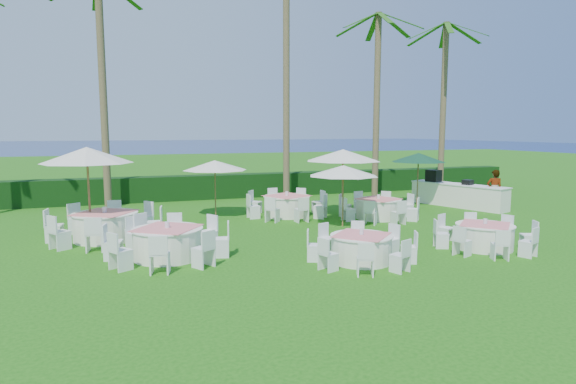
# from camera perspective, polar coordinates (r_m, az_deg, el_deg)

# --- Properties ---
(ground) EXTENTS (120.00, 120.00, 0.00)m
(ground) POSITION_cam_1_polar(r_m,az_deg,el_deg) (13.75, 4.13, -7.19)
(ground) COLOR #19580F
(ground) RESTS_ON ground
(hedge) EXTENTS (34.00, 1.00, 1.20)m
(hedge) POSITION_cam_1_polar(r_m,az_deg,el_deg) (24.93, -6.99, 0.71)
(hedge) COLOR black
(hedge) RESTS_ON ground
(ocean) EXTENTS (260.00, 260.00, 0.00)m
(ocean) POSITION_cam_1_polar(r_m,az_deg,el_deg) (114.36, -16.94, 5.26)
(ocean) COLOR #081452
(ocean) RESTS_ON ground
(banquet_table_a) EXTENTS (3.32, 3.32, 1.00)m
(banquet_table_a) POSITION_cam_1_polar(r_m,az_deg,el_deg) (13.47, -14.06, -5.78)
(banquet_table_a) COLOR white
(banquet_table_a) RESTS_ON ground
(banquet_table_b) EXTENTS (2.80, 2.80, 0.88)m
(banquet_table_b) POSITION_cam_1_polar(r_m,az_deg,el_deg) (12.87, 8.67, -6.53)
(banquet_table_b) COLOR white
(banquet_table_b) RESTS_ON ground
(banquet_table_c) EXTENTS (2.82, 2.82, 0.88)m
(banquet_table_c) POSITION_cam_1_polar(r_m,az_deg,el_deg) (15.24, 22.27, -4.81)
(banquet_table_c) COLOR white
(banquet_table_c) RESTS_ON ground
(banquet_table_d) EXTENTS (3.52, 3.52, 1.05)m
(banquet_table_d) POSITION_cam_1_polar(r_m,az_deg,el_deg) (16.27, -20.83, -3.71)
(banquet_table_d) COLOR white
(banquet_table_d) RESTS_ON ground
(banquet_table_e) EXTENTS (3.31, 3.31, 1.00)m
(banquet_table_e) POSITION_cam_1_polar(r_m,az_deg,el_deg) (19.45, -0.14, -1.57)
(banquet_table_e) COLOR white
(banquet_table_e) RESTS_ON ground
(banquet_table_f) EXTENTS (3.11, 3.11, 0.94)m
(banquet_table_f) POSITION_cam_1_polar(r_m,az_deg,el_deg) (19.21, 10.64, -1.88)
(banquet_table_f) COLOR white
(banquet_table_f) RESTS_ON ground
(umbrella_a) EXTENTS (2.80, 2.80, 2.93)m
(umbrella_a) POSITION_cam_1_polar(r_m,az_deg,el_deg) (16.29, -22.73, 4.04)
(umbrella_a) COLOR brown
(umbrella_a) RESTS_ON ground
(umbrella_b) EXTENTS (2.52, 2.52, 2.21)m
(umbrella_b) POSITION_cam_1_polar(r_m,az_deg,el_deg) (17.22, 6.58, 2.52)
(umbrella_b) COLOR brown
(umbrella_b) RESTS_ON ground
(umbrella_c) EXTENTS (2.57, 2.57, 2.26)m
(umbrella_c) POSITION_cam_1_polar(r_m,az_deg,el_deg) (19.33, -8.67, 3.15)
(umbrella_c) COLOR brown
(umbrella_c) RESTS_ON ground
(umbrella_d) EXTENTS (3.04, 3.04, 2.69)m
(umbrella_d) POSITION_cam_1_polar(r_m,az_deg,el_deg) (19.30, 6.54, 4.35)
(umbrella_d) COLOR brown
(umbrella_d) RESTS_ON ground
(umbrella_green) EXTENTS (2.48, 2.48, 2.42)m
(umbrella_green) POSITION_cam_1_polar(r_m,az_deg,el_deg) (22.89, 15.20, 3.96)
(umbrella_green) COLOR brown
(umbrella_green) RESTS_ON ground
(buffet_table) EXTENTS (2.39, 4.53, 1.59)m
(buffet_table) POSITION_cam_1_polar(r_m,az_deg,el_deg) (23.15, 19.42, -0.26)
(buffet_table) COLOR white
(buffet_table) RESTS_ON ground
(staff_person) EXTENTS (0.77, 0.66, 1.78)m
(staff_person) POSITION_cam_1_polar(r_m,az_deg,el_deg) (22.47, 23.25, 0.19)
(staff_person) COLOR gray
(staff_person) RESTS_ON ground
(palm_b) EXTENTS (4.12, 4.40, 9.94)m
(palm_b) POSITION_cam_1_polar(r_m,az_deg,el_deg) (22.72, -21.11, 11.87)
(palm_b) COLOR brown
(palm_b) RESTS_ON ground
(palm_c) EXTENTS (4.12, 4.40, 11.27)m
(palm_c) POSITION_cam_1_polar(r_m,az_deg,el_deg) (23.85, -0.20, 13.75)
(palm_c) COLOR brown
(palm_c) RESTS_ON ground
(palm_d) EXTENTS (4.32, 4.32, 9.22)m
(palm_d) POSITION_cam_1_polar(r_m,az_deg,el_deg) (24.98, 10.48, 10.93)
(palm_d) COLOR brown
(palm_d) RESTS_ON ground
(palm_e) EXTENTS (4.40, 3.98, 9.10)m
(palm_e) POSITION_cam_1_polar(r_m,az_deg,el_deg) (27.44, 17.94, 10.24)
(palm_e) COLOR brown
(palm_e) RESTS_ON ground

